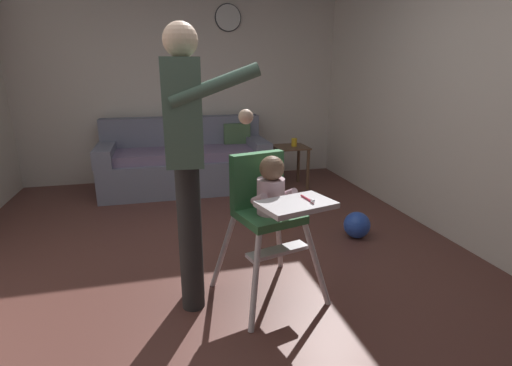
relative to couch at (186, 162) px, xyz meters
name	(u,v)px	position (x,y,z in m)	size (l,w,h in m)	color
ground	(223,297)	(0.06, -2.45, -0.38)	(5.73, 7.48, 0.10)	brown
wall_far	(183,73)	(0.06, 0.52, 1.06)	(4.93, 0.06, 2.79)	silver
wall_right	(480,75)	(2.15, -2.15, 1.06)	(0.06, 6.48, 2.79)	silver
couch	(186,162)	(0.00, 0.00, 0.00)	(2.00, 0.86, 0.86)	slate
high_chair	(269,201)	(0.34, -2.57, 0.33)	(0.73, 0.82, 0.95)	silver
adult_standing	(188,156)	(-0.13, -2.52, 0.62)	(0.51, 0.53, 1.68)	#292A2A
toy_ball	(278,218)	(0.75, -1.49, -0.24)	(0.17, 0.17, 0.17)	gold
toy_ball_second	(357,225)	(1.35, -1.89, -0.21)	(0.23, 0.23, 0.23)	#284CB7
side_table	(291,157)	(1.29, -0.27, 0.05)	(0.40, 0.40, 0.52)	brown
sippy_cup	(294,142)	(1.33, -0.27, 0.24)	(0.07, 0.07, 0.10)	gold
wall_clock	(228,18)	(0.66, 0.48, 1.74)	(0.34, 0.04, 0.34)	white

